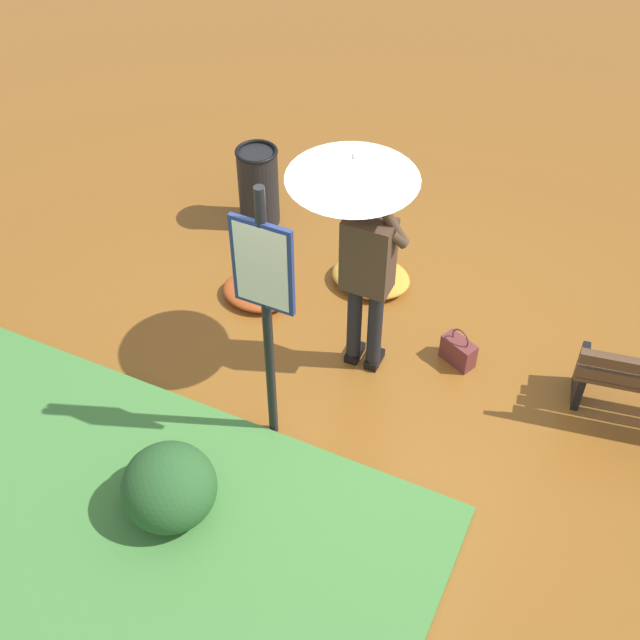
% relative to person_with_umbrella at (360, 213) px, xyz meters
% --- Properties ---
extents(ground_plane, '(18.00, 18.00, 0.00)m').
position_rel_person_with_umbrella_xyz_m(ground_plane, '(-0.22, 0.13, -1.55)').
color(ground_plane, brown).
extents(grass_verge, '(4.80, 4.00, 0.05)m').
position_rel_person_with_umbrella_xyz_m(grass_verge, '(1.01, 3.00, -1.53)').
color(grass_verge, '#47843D').
rests_on(grass_verge, ground_plane).
extents(person_with_umbrella, '(0.96, 0.96, 2.04)m').
position_rel_person_with_umbrella_xyz_m(person_with_umbrella, '(0.00, 0.00, 0.00)').
color(person_with_umbrella, black).
rests_on(person_with_umbrella, ground_plane).
extents(info_sign_post, '(0.44, 0.07, 2.30)m').
position_rel_person_with_umbrella_xyz_m(info_sign_post, '(0.27, 0.96, -0.11)').
color(info_sign_post, black).
rests_on(info_sign_post, ground_plane).
extents(handbag, '(0.33, 0.25, 0.37)m').
position_rel_person_with_umbrella_xyz_m(handbag, '(-0.80, -0.36, -1.42)').
color(handbag, brown).
rests_on(handbag, ground_plane).
extents(trash_bin, '(0.42, 0.42, 0.83)m').
position_rel_person_with_umbrella_xyz_m(trash_bin, '(1.64, -1.39, -1.13)').
color(trash_bin, black).
rests_on(trash_bin, ground_plane).
extents(shrub_cluster, '(0.74, 0.67, 0.60)m').
position_rel_person_with_umbrella_xyz_m(shrub_cluster, '(0.62, 1.90, -1.27)').
color(shrub_cluster, '#285628').
rests_on(shrub_cluster, ground_plane).
extents(leaf_pile_near_person, '(0.66, 0.53, 0.14)m').
position_rel_person_with_umbrella_xyz_m(leaf_pile_near_person, '(1.11, -0.35, -1.48)').
color(leaf_pile_near_person, '#B74C1E').
rests_on(leaf_pile_near_person, ground_plane).
extents(leaf_pile_by_bench, '(0.74, 0.59, 0.16)m').
position_rel_person_with_umbrella_xyz_m(leaf_pile_by_bench, '(0.25, -0.97, -1.47)').
color(leaf_pile_by_bench, gold).
rests_on(leaf_pile_by_bench, ground_plane).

